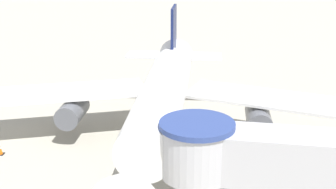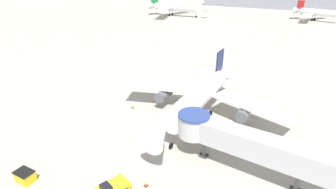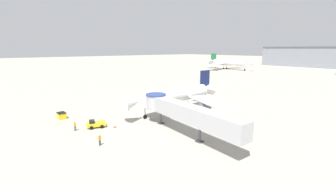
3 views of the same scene
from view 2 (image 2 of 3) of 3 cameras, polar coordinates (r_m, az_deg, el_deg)
The scene contains 9 objects.
ground_plane at distance 43.74m, azimuth 7.46°, elevation -5.48°, with size 800.00×800.00×0.00m, color #A8A393.
main_airplane at distance 42.57m, azimuth 6.89°, elevation -0.39°, with size 29.96×27.11×9.22m.
jet_bridge at distance 31.88m, azimuth 18.96°, elevation -10.59°, with size 23.58×4.60×5.80m.
pushback_tug_yellow at distance 30.87m, azimuth -12.10°, elevation -19.29°, with size 3.16×3.96×1.45m.
service_container_yellow at distance 35.65m, azimuth -28.71°, elevation -15.33°, with size 2.23×1.60×1.31m.
traffic_cone_port_wing at distance 47.31m, azimuth -7.72°, elevation -2.51°, with size 0.49×0.49×0.80m.
traffic_cone_near_nose at distance 31.30m, azimuth -4.82°, elevation -18.74°, with size 0.44×0.44×0.72m.
background_jet_green_tail at distance 157.03m, azimuth 1.48°, elevation 18.46°, with size 36.49×38.05×11.13m.
background_jet_red_tail at distance 158.35m, azimuth 29.91°, elevation 15.18°, with size 27.04×28.56×9.57m.
Camera 2 is at (13.72, -35.35, 21.81)m, focal length 28.00 mm.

